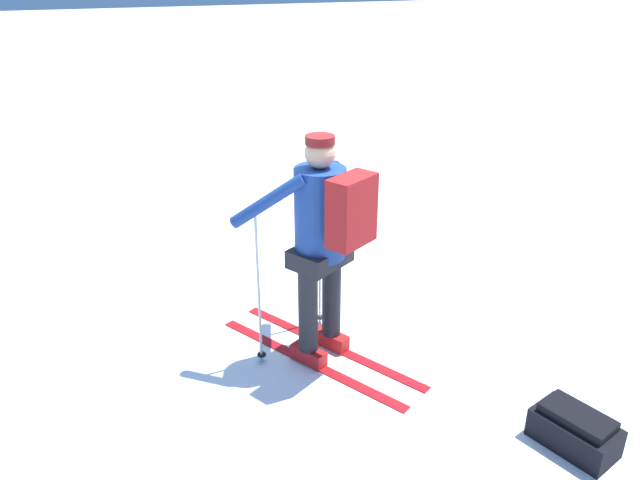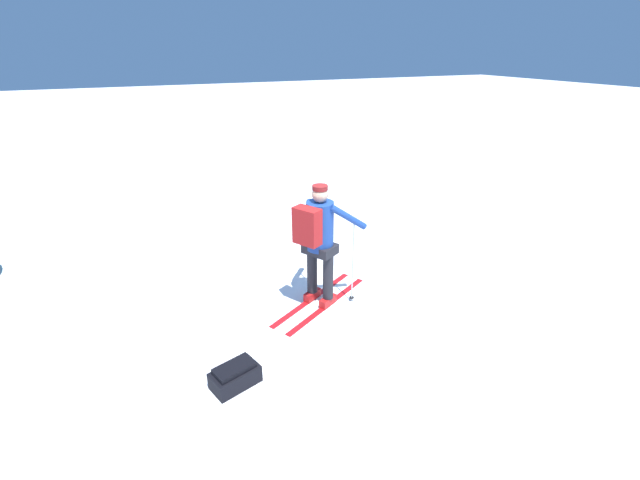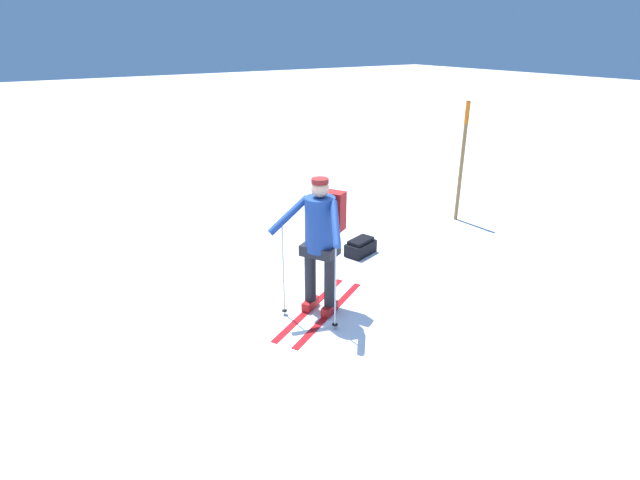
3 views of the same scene
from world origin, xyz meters
name	(u,v)px [view 2 (image 2 of 3)]	position (x,y,z in m)	size (l,w,h in m)	color
ground_plane	(353,309)	(0.00, 0.00, 0.00)	(80.00, 80.00, 0.00)	white
skier	(319,237)	(0.35, 0.40, 1.07)	(1.26, 1.78, 1.80)	red
dropped_backpack	(235,376)	(-0.80, 1.93, 0.13)	(0.45, 0.59, 0.27)	black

